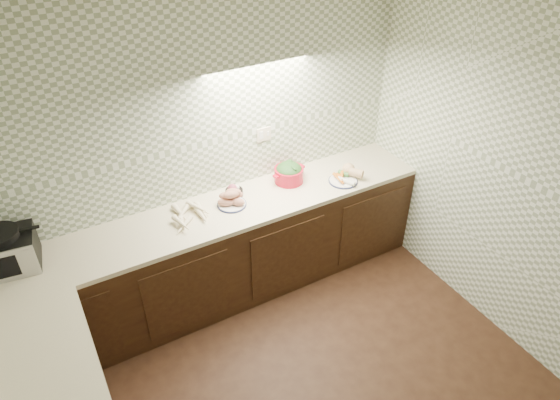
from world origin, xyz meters
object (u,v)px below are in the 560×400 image
toaster_oven (3,252)px  onion_bowl (234,191)px  parsnip_pile (192,214)px  veg_plate (346,174)px  sweet_potato_plate (232,199)px  dutch_oven (289,173)px

toaster_oven → onion_bowl: size_ratio=3.10×
toaster_oven → parsnip_pile: 1.33m
onion_bowl → toaster_oven: bearing=-179.0°
onion_bowl → veg_plate: veg_plate is taller
parsnip_pile → sweet_potato_plate: sweet_potato_plate is taller
toaster_oven → dutch_oven: (2.26, -0.01, -0.05)m
sweet_potato_plate → toaster_oven: bearing=177.1°
parsnip_pile → toaster_oven: bearing=175.9°
sweet_potato_plate → veg_plate: (1.05, -0.13, -0.01)m
onion_bowl → dutch_oven: dutch_oven is taller
toaster_oven → onion_bowl: 1.75m
dutch_oven → veg_plate: size_ratio=0.97×
parsnip_pile → onion_bowl: 0.44m
onion_bowl → dutch_oven: size_ratio=0.46×
toaster_oven → dutch_oven: size_ratio=1.42×
toaster_oven → veg_plate: toaster_oven is taller
parsnip_pile → dutch_oven: size_ratio=1.22×
dutch_oven → parsnip_pile: bearing=176.6°
dutch_oven → veg_plate: 0.51m
sweet_potato_plate → onion_bowl: 0.14m
toaster_oven → onion_bowl: toaster_oven is taller
onion_bowl → dutch_oven: 0.52m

